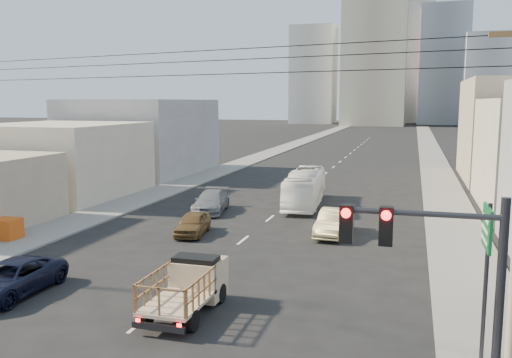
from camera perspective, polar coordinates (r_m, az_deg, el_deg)
The scene contains 21 objects.
ground at distance 18.81m, azimuth -14.93°, elevation -16.64°, with size 420.00×420.00×0.00m, color black.
sidewalk_left at distance 87.39m, azimuth 2.36°, elevation 3.07°, with size 3.50×180.00×0.12m, color slate.
sidewalk_right at distance 84.92m, azimuth 17.96°, elevation 2.54°, with size 3.50×180.00×0.12m, color slate.
lane_dashes at distance 68.57m, azimuth 8.50°, elevation 1.54°, with size 0.15×104.00×0.01m.
flatbed_pickup at distance 20.65m, azimuth -7.23°, elevation -10.86°, with size 1.95×4.41×1.90m.
navy_pickup at distance 24.42m, azimuth -24.36°, elevation -9.52°, with size 2.29×4.96×1.38m, color black.
city_bus at distance 41.05m, azimuth 5.16°, elevation -0.95°, with size 2.23×9.53×2.66m, color white.
sedan_brown at distance 32.31m, azimuth -6.67°, elevation -4.66°, with size 1.56×3.88×1.32m, color brown.
sedan_tan at distance 32.20m, azimuth 8.17°, elevation -4.56°, with size 1.60×4.59×1.51m, color tan.
sedan_grey at distance 38.71m, azimuth -4.76°, elevation -2.38°, with size 2.07×5.08×1.48m, color slate.
traffic_signal at distance 11.65m, azimuth 19.19°, elevation -10.95°, with size 3.23×0.35×6.00m.
green_sign at distance 16.66m, azimuth 23.10°, elevation -6.61°, with size 0.18×1.60×5.00m.
overhead_wires at distance 18.44m, azimuth -13.53°, elevation 11.56°, with size 23.01×5.02×0.72m.
crate_stack at distance 33.89m, azimuth -25.02°, elevation -4.73°, with size 1.80×1.20×1.14m.
bldg_left_mid at distance 47.90m, azimuth -19.78°, elevation 1.93°, with size 11.00×12.00×6.00m, color #B5AE92.
bldg_left_far at distance 60.78m, azimuth -11.90°, elevation 4.40°, with size 12.00×16.00×8.00m, color gray.
high_rise_tower at distance 186.31m, azimuth 12.48°, elevation 14.82°, with size 20.00×20.00×60.00m, color tan.
midrise_ne at distance 200.10m, azimuth 19.10°, elevation 11.22°, with size 16.00×16.00×40.00m, color #93969B.
midrise_nw at distance 197.87m, azimuth 6.08°, elevation 10.78°, with size 15.00×15.00×34.00m, color #93969B.
midrise_back at distance 215.01m, azimuth 15.68°, elevation 11.65°, with size 18.00×18.00×44.00m, color gray.
midrise_east at distance 180.85m, azimuth 23.17°, elevation 9.48°, with size 14.00×14.00×28.00m, color #93969B.
Camera 1 is at (9.05, -14.52, 7.80)m, focal length 38.00 mm.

